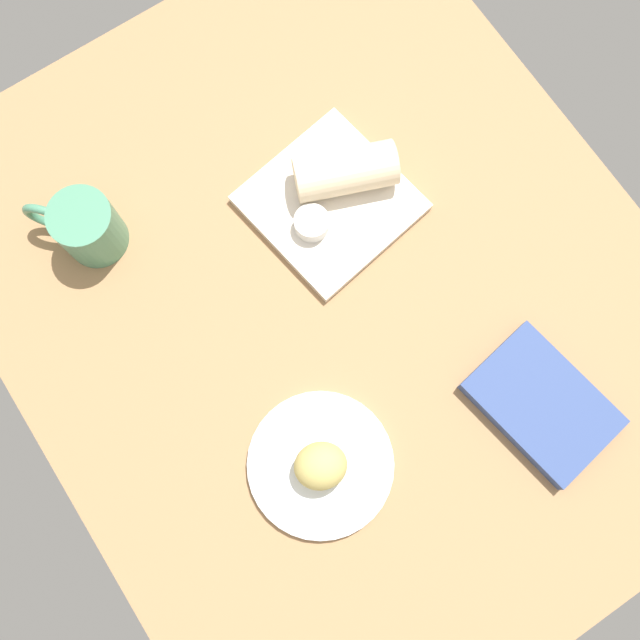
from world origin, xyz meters
The scene contains 8 objects.
dining_table centered at (0.00, 0.00, 2.00)cm, with size 110.00×90.00×4.00cm, color #9E754C.
round_plate centered at (-18.37, 14.43, 4.70)cm, with size 19.74×19.74×1.40cm, color white.
scone_pastry centered at (-18.62, 14.58, 8.33)cm, with size 7.01×6.26×5.86cm, color tan.
square_plate centered at (12.12, -7.43, 4.80)cm, with size 21.02×21.02×1.60cm, color silver.
sauce_cup centered at (10.33, -3.05, 6.96)cm, with size 5.05×5.05×2.53cm.
breakfast_wrap centered at (13.55, -10.93, 8.84)cm, with size 6.48×6.48×14.39cm, color beige.
book_stack centered at (-28.29, -15.23, 5.31)cm, with size 20.95×16.09×2.61cm.
coffee_mug centered at (26.56, 23.81, 8.96)cm, with size 11.95×11.23×9.70cm.
Camera 1 is at (-21.12, 16.33, 106.50)cm, focal length 41.74 mm.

